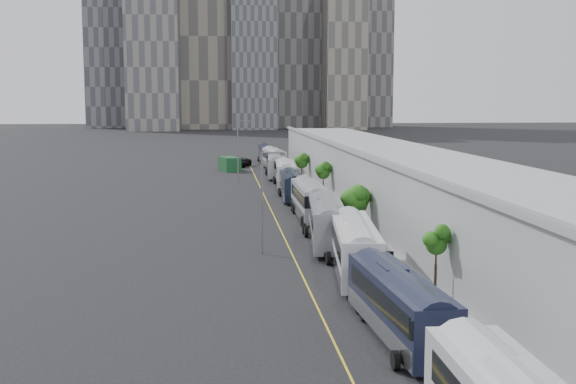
{
  "coord_description": "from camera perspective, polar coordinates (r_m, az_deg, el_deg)",
  "views": [
    {
      "loc": [
        -7.22,
        -14.41,
        12.3
      ],
      "look_at": [
        -0.26,
        59.39,
        3.0
      ],
      "focal_mm": 45.0,
      "sensor_mm": 36.0,
      "label": 1
    }
  ],
  "objects": [
    {
      "name": "tree_1",
      "position": [
        45.93,
        11.64,
        -3.93
      ],
      "size": [
        1.35,
        1.35,
        4.35
      ],
      "color": "black",
      "rests_on": "ground"
    },
    {
      "name": "tree_3",
      "position": [
        92.65,
        2.8,
        1.68
      ],
      "size": [
        1.72,
        1.72,
        4.39
      ],
      "color": "black",
      "rests_on": "ground"
    },
    {
      "name": "suv",
      "position": [
        137.21,
        -3.82,
        2.36
      ],
      "size": [
        4.94,
        6.88,
        1.74
      ],
      "primitive_type": "imported",
      "rotation": [
        0.0,
        0.0,
        -0.37
      ],
      "color": "black",
      "rests_on": "ground"
    },
    {
      "name": "bus_9",
      "position": [
        146.11,
        -1.77,
        2.93
      ],
      "size": [
        2.81,
        12.59,
        3.67
      ],
      "rotation": [
        0.0,
        0.0,
        -0.01
      ],
      "color": "black",
      "rests_on": "ground"
    },
    {
      "name": "bus_5",
      "position": [
        91.11,
        0.29,
        0.33
      ],
      "size": [
        2.84,
        12.12,
        3.52
      ],
      "rotation": [
        0.0,
        0.0,
        -0.03
      ],
      "color": "black",
      "rests_on": "ground"
    },
    {
      "name": "shipping_container",
      "position": [
        129.54,
        -4.65,
        2.23
      ],
      "size": [
        4.17,
        6.63,
        2.48
      ],
      "primitive_type": "cube",
      "rotation": [
        0.0,
        0.0,
        0.25
      ],
      "color": "#123D1E",
      "rests_on": "ground"
    },
    {
      "name": "bus_6",
      "position": [
        105.0,
        -0.22,
        1.29
      ],
      "size": [
        3.38,
        12.98,
        3.76
      ],
      "rotation": [
        0.0,
        0.0,
        -0.06
      ],
      "color": "silver",
      "rests_on": "ground"
    },
    {
      "name": "sidewalk",
      "position": [
        72.32,
        7.66,
        -2.66
      ],
      "size": [
        10.0,
        170.0,
        0.12
      ],
      "primitive_type": "cube",
      "color": "gray",
      "rests_on": "ground"
    },
    {
      "name": "bus_2",
      "position": [
        51.56,
        5.28,
        -4.77
      ],
      "size": [
        4.11,
        13.77,
        3.96
      ],
      "rotation": [
        0.0,
        0.0,
        -0.1
      ],
      "color": "silver",
      "rests_on": "ground"
    },
    {
      "name": "tree_4",
      "position": [
        115.78,
        1.1,
        2.49
      ],
      "size": [
        1.96,
        1.96,
        3.89
      ],
      "color": "black",
      "rests_on": "ground"
    },
    {
      "name": "tree_2",
      "position": [
        68.39,
        5.29,
        -0.53
      ],
      "size": [
        2.52,
        2.52,
        4.47
      ],
      "color": "black",
      "rests_on": "ground"
    },
    {
      "name": "bus_3",
      "position": [
        62.48,
        3.06,
        -2.65
      ],
      "size": [
        4.0,
        13.73,
        3.96
      ],
      "rotation": [
        0.0,
        0.0,
        -0.1
      ],
      "color": "gray",
      "rests_on": "ground"
    },
    {
      "name": "lane_line",
      "position": [
        70.72,
        -0.67,
        -2.86
      ],
      "size": [
        0.12,
        160.0,
        0.02
      ],
      "primitive_type": "cube",
      "color": "gold",
      "rests_on": "ground"
    },
    {
      "name": "street_lamp_near",
      "position": [
        58.27,
        -1.89,
        -0.2
      ],
      "size": [
        2.04,
        0.22,
        8.33
      ],
      "color": "#59595E",
      "rests_on": "ground"
    },
    {
      "name": "bus_1",
      "position": [
        38.47,
        8.72,
        -9.23
      ],
      "size": [
        3.17,
        12.35,
        3.57
      ],
      "rotation": [
        0.0,
        0.0,
        0.06
      ],
      "color": "black",
      "rests_on": "ground"
    },
    {
      "name": "depot",
      "position": [
        72.82,
        10.77,
        0.09
      ],
      "size": [
        12.45,
        160.4,
        7.2
      ],
      "color": "gray",
      "rests_on": "ground"
    },
    {
      "name": "street_lamp_far",
      "position": [
        109.72,
        -3.89,
        3.55
      ],
      "size": [
        2.04,
        0.22,
        9.49
      ],
      "color": "#59595E",
      "rests_on": "ground"
    },
    {
      "name": "bus_8",
      "position": [
        131.3,
        -1.14,
        2.5
      ],
      "size": [
        3.56,
        13.59,
        3.93
      ],
      "rotation": [
        0.0,
        0.0,
        0.06
      ],
      "color": "#B7BBC2",
      "rests_on": "ground"
    },
    {
      "name": "bus_4",
      "position": [
        76.44,
        1.73,
        -0.86
      ],
      "size": [
        2.97,
        13.34,
        3.9
      ],
      "rotation": [
        0.0,
        0.0,
        0.0
      ],
      "color": "#9C9DA6",
      "rests_on": "ground"
    },
    {
      "name": "skyline",
      "position": [
        340.79,
        -4.76,
        13.62
      ],
      "size": [
        145.0,
        64.0,
        120.0
      ],
      "color": "slate",
      "rests_on": "ground"
    },
    {
      "name": "bus_7",
      "position": [
        117.82,
        -0.99,
        1.91
      ],
      "size": [
        3.45,
        12.66,
        3.66
      ],
      "rotation": [
        0.0,
        0.0,
        -0.07
      ],
      "color": "gray",
      "rests_on": "ground"
    }
  ]
}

